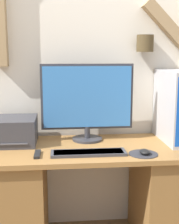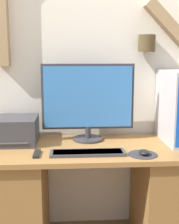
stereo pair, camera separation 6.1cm
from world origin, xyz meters
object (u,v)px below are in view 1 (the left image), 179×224
Objects in this scene: computer_tower at (178,106)px; mouse at (145,152)px; remote_control at (37,154)px; printer at (14,131)px; keyboard at (88,153)px; monitor at (87,100)px.

mouse is at bearing -136.62° from computer_tower.
computer_tower is 1.00m from remote_control.
printer reaches higher than mouse.
keyboard is at bearing -158.87° from computer_tower.
keyboard is 3.27× the size of remote_control.
mouse is 0.27× the size of printer.
printer is (-0.48, 0.28, 0.08)m from keyboard.
printer is (-0.50, -0.04, -0.20)m from monitor.
keyboard is 0.72m from computer_tower.
printer reaches higher than keyboard.
computer_tower reaches higher than mouse.
remote_control is (-0.64, 0.05, -0.01)m from mouse.
keyboard is 0.56m from printer.
mouse is at bearing -48.48° from monitor.
computer_tower is (0.64, 0.25, 0.23)m from keyboard.
printer is at bearing 158.69° from mouse.
mouse is at bearing -6.67° from keyboard.
mouse reaches higher than remote_control.
monitor is at bearing 131.52° from mouse.
remote_control is (0.17, -0.27, -0.08)m from printer.
printer is at bearing 178.37° from computer_tower.
monitor reaches higher than printer.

